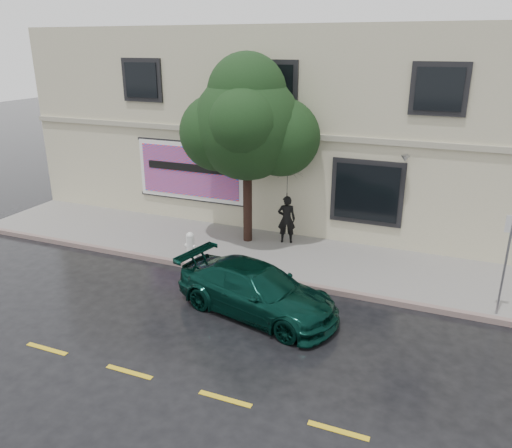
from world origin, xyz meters
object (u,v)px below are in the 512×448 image
at_px(pedestrian, 287,219).
at_px(fire_hydrant, 191,246).
at_px(car, 257,290).
at_px(street_tree, 247,127).

height_order(pedestrian, fire_hydrant, pedestrian).
distance_m(car, fire_hydrant, 3.64).
relative_size(car, street_tree, 0.77).
bearing_deg(pedestrian, car, 82.10).
bearing_deg(fire_hydrant, pedestrian, 68.34).
xyz_separation_m(car, fire_hydrant, (-3.02, 2.03, -0.05)).
distance_m(street_tree, fire_hydrant, 4.12).
height_order(car, pedestrian, pedestrian).
bearing_deg(car, street_tree, 39.37).
bearing_deg(street_tree, fire_hydrant, -115.63).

